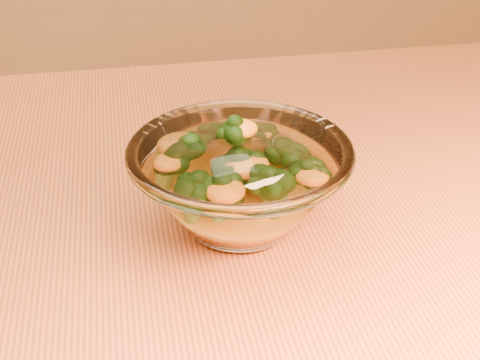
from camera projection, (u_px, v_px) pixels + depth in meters
table at (252, 295)px, 0.69m from camera, size 1.20×0.80×0.75m
glass_bowl at (240, 184)px, 0.60m from camera, size 0.20×0.20×0.09m
cheese_sauce at (240, 202)px, 0.61m from camera, size 0.11×0.11×0.03m
broccoli_heap at (233, 169)px, 0.60m from camera, size 0.13×0.13×0.07m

